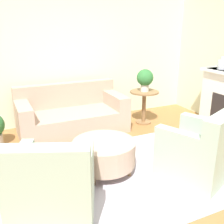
{
  "coord_description": "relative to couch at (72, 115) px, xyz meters",
  "views": [
    {
      "loc": [
        -1.4,
        -2.78,
        1.96
      ],
      "look_at": [
        0.15,
        0.55,
        0.75
      ],
      "focal_mm": 42.0,
      "sensor_mm": 36.0,
      "label": 1
    }
  ],
  "objects": [
    {
      "name": "armchair_left",
      "position": [
        -0.89,
        -2.33,
        0.05
      ],
      "size": [
        1.07,
        1.07,
        0.95
      ],
      "color": "#9EB29E",
      "rests_on": "rug"
    },
    {
      "name": "vase_mantel_near",
      "position": [
        2.81,
        -0.92,
        0.93
      ],
      "size": [
        0.18,
        0.18,
        0.25
      ],
      "color": "silver",
      "rests_on": "fireplace"
    },
    {
      "name": "ground_plane",
      "position": [
        0.09,
        -1.89,
        -0.32
      ],
      "size": [
        16.0,
        16.0,
        0.0
      ],
      "primitive_type": "plane",
      "color": "#996638"
    },
    {
      "name": "wall_back",
      "position": [
        0.09,
        0.67,
        1.08
      ],
      "size": [
        9.01,
        0.12,
        2.8
      ],
      "color": "beige",
      "rests_on": "ground_plane"
    },
    {
      "name": "ottoman_table",
      "position": [
        -0.03,
        -1.67,
        -0.02
      ],
      "size": [
        0.87,
        0.87,
        0.45
      ],
      "color": "tan",
      "rests_on": "rug"
    },
    {
      "name": "potted_plant_on_side_table",
      "position": [
        1.5,
        -0.21,
        0.63
      ],
      "size": [
        0.34,
        0.34,
        0.45
      ],
      "color": "beige",
      "rests_on": "side_table"
    },
    {
      "name": "couch",
      "position": [
        0.0,
        0.0,
        0.0
      ],
      "size": [
        2.01,
        0.99,
        0.89
      ],
      "color": "tan",
      "rests_on": "ground_plane"
    },
    {
      "name": "armchair_right",
      "position": [
        1.07,
        -2.33,
        0.05
      ],
      "size": [
        1.07,
        1.07,
        0.95
      ],
      "color": "#9EB29E",
      "rests_on": "rug"
    },
    {
      "name": "rug",
      "position": [
        0.09,
        -1.89,
        -0.31
      ],
      "size": [
        3.24,
        2.19,
        0.01
      ],
      "color": "#BCB2C1",
      "rests_on": "ground_plane"
    },
    {
      "name": "side_table",
      "position": [
        1.5,
        -0.21,
        0.16
      ],
      "size": [
        0.59,
        0.59,
        0.69
      ],
      "color": "olive",
      "rests_on": "ground_plane"
    }
  ]
}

